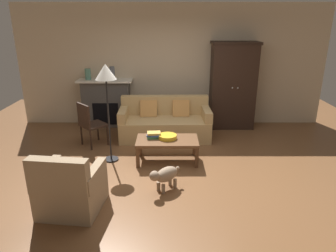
{
  "coord_description": "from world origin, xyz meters",
  "views": [
    {
      "loc": [
        -0.09,
        -4.78,
        2.47
      ],
      "look_at": [
        -0.09,
        0.67,
        0.55
      ],
      "focal_mm": 32.97,
      "sensor_mm": 36.0,
      "label": 1
    }
  ],
  "objects_px": {
    "book_stack": "(154,135)",
    "floor_lamp": "(106,78)",
    "fireplace": "(106,103)",
    "dog": "(165,175)",
    "fruit_bowl": "(167,137)",
    "coffee_table": "(167,142)",
    "armchair_near_left": "(70,190)",
    "side_chair_wooden": "(89,122)",
    "mantel_vase_jade": "(88,74)",
    "armoire": "(233,86)",
    "couch": "(165,123)",
    "mantel_vase_slate": "(112,73)"
  },
  "relations": [
    {
      "from": "mantel_vase_jade",
      "to": "side_chair_wooden",
      "type": "relative_size",
      "value": 0.28
    },
    {
      "from": "fruit_bowl",
      "to": "side_chair_wooden",
      "type": "relative_size",
      "value": 0.37
    },
    {
      "from": "dog",
      "to": "fruit_bowl",
      "type": "bearing_deg",
      "value": 88.05
    },
    {
      "from": "fireplace",
      "to": "armchair_near_left",
      "type": "distance_m",
      "value": 3.52
    },
    {
      "from": "armoire",
      "to": "mantel_vase_slate",
      "type": "bearing_deg",
      "value": 178.76
    },
    {
      "from": "fireplace",
      "to": "dog",
      "type": "bearing_deg",
      "value": -64.58
    },
    {
      "from": "couch",
      "to": "coffee_table",
      "type": "bearing_deg",
      "value": -87.45
    },
    {
      "from": "book_stack",
      "to": "mantel_vase_jade",
      "type": "bearing_deg",
      "value": 130.13
    },
    {
      "from": "fruit_bowl",
      "to": "book_stack",
      "type": "distance_m",
      "value": 0.25
    },
    {
      "from": "mantel_vase_slate",
      "to": "fruit_bowl",
      "type": "bearing_deg",
      "value": -56.41
    },
    {
      "from": "fireplace",
      "to": "mantel_vase_slate",
      "type": "xyz_separation_m",
      "value": [
        0.18,
        -0.02,
        0.7
      ]
    },
    {
      "from": "mantel_vase_jade",
      "to": "armchair_near_left",
      "type": "relative_size",
      "value": 0.28
    },
    {
      "from": "fireplace",
      "to": "armchair_near_left",
      "type": "relative_size",
      "value": 1.43
    },
    {
      "from": "coffee_table",
      "to": "book_stack",
      "type": "distance_m",
      "value": 0.28
    },
    {
      "from": "fireplace",
      "to": "book_stack",
      "type": "distance_m",
      "value": 2.25
    },
    {
      "from": "fireplace",
      "to": "side_chair_wooden",
      "type": "bearing_deg",
      "value": -94.72
    },
    {
      "from": "fireplace",
      "to": "mantel_vase_slate",
      "type": "relative_size",
      "value": 4.15
    },
    {
      "from": "mantel_vase_slate",
      "to": "dog",
      "type": "bearing_deg",
      "value": -67.35
    },
    {
      "from": "couch",
      "to": "floor_lamp",
      "type": "distance_m",
      "value": 1.93
    },
    {
      "from": "fireplace",
      "to": "couch",
      "type": "height_order",
      "value": "fireplace"
    },
    {
      "from": "mantel_vase_slate",
      "to": "couch",
      "type": "bearing_deg",
      "value": -32.32
    },
    {
      "from": "book_stack",
      "to": "floor_lamp",
      "type": "xyz_separation_m",
      "value": [
        -0.79,
        -0.04,
        1.04
      ]
    },
    {
      "from": "mantel_vase_slate",
      "to": "mantel_vase_jade",
      "type": "bearing_deg",
      "value": 180.0
    },
    {
      "from": "couch",
      "to": "book_stack",
      "type": "relative_size",
      "value": 7.49
    },
    {
      "from": "fruit_bowl",
      "to": "dog",
      "type": "bearing_deg",
      "value": -91.95
    },
    {
      "from": "mantel_vase_jade",
      "to": "floor_lamp",
      "type": "height_order",
      "value": "floor_lamp"
    },
    {
      "from": "coffee_table",
      "to": "mantel_vase_slate",
      "type": "bearing_deg",
      "value": 122.89
    },
    {
      "from": "fireplace",
      "to": "book_stack",
      "type": "xyz_separation_m",
      "value": [
        1.2,
        -1.89,
        -0.1
      ]
    },
    {
      "from": "book_stack",
      "to": "mantel_vase_jade",
      "type": "xyz_separation_m",
      "value": [
        -1.58,
        1.88,
        0.77
      ]
    },
    {
      "from": "armchair_near_left",
      "to": "floor_lamp",
      "type": "distance_m",
      "value": 1.99
    },
    {
      "from": "couch",
      "to": "dog",
      "type": "distance_m",
      "value": 2.2
    },
    {
      "from": "book_stack",
      "to": "floor_lamp",
      "type": "height_order",
      "value": "floor_lamp"
    },
    {
      "from": "coffee_table",
      "to": "mantel_vase_jade",
      "type": "height_order",
      "value": "mantel_vase_jade"
    },
    {
      "from": "book_stack",
      "to": "dog",
      "type": "relative_size",
      "value": 0.55
    },
    {
      "from": "fruit_bowl",
      "to": "mantel_vase_jade",
      "type": "distance_m",
      "value": 2.77
    },
    {
      "from": "coffee_table",
      "to": "armchair_near_left",
      "type": "height_order",
      "value": "armchair_near_left"
    },
    {
      "from": "armoire",
      "to": "dog",
      "type": "xyz_separation_m",
      "value": [
        -1.53,
        -2.9,
        -0.75
      ]
    },
    {
      "from": "armoire",
      "to": "couch",
      "type": "distance_m",
      "value": 1.84
    },
    {
      "from": "fruit_bowl",
      "to": "mantel_vase_jade",
      "type": "xyz_separation_m",
      "value": [
        -1.83,
        1.92,
        0.79
      ]
    },
    {
      "from": "armoire",
      "to": "mantel_vase_slate",
      "type": "height_order",
      "value": "armoire"
    },
    {
      "from": "fireplace",
      "to": "armoire",
      "type": "bearing_deg",
      "value": -1.51
    },
    {
      "from": "coffee_table",
      "to": "dog",
      "type": "bearing_deg",
      "value": -91.69
    },
    {
      "from": "coffee_table",
      "to": "armchair_near_left",
      "type": "bearing_deg",
      "value": -130.17
    },
    {
      "from": "armoire",
      "to": "floor_lamp",
      "type": "height_order",
      "value": "armoire"
    },
    {
      "from": "fireplace",
      "to": "floor_lamp",
      "type": "bearing_deg",
      "value": -77.84
    },
    {
      "from": "book_stack",
      "to": "side_chair_wooden",
      "type": "bearing_deg",
      "value": 154.75
    },
    {
      "from": "armoire",
      "to": "couch",
      "type": "height_order",
      "value": "armoire"
    },
    {
      "from": "book_stack",
      "to": "side_chair_wooden",
      "type": "relative_size",
      "value": 0.29
    },
    {
      "from": "armchair_near_left",
      "to": "fruit_bowl",
      "type": "bearing_deg",
      "value": 50.48
    },
    {
      "from": "armoire",
      "to": "armchair_near_left",
      "type": "distance_m",
      "value": 4.47
    }
  ]
}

